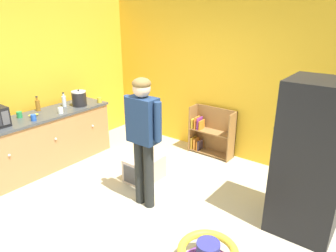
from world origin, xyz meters
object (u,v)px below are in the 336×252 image
refrigerator (312,160)px  crock_pot (79,98)px  white_cup (61,110)px  yellow_cup (99,100)px  standing_person (143,131)px  banana_bunch (34,115)px  pet_carrier (144,169)px  blue_cup (33,118)px  amber_bottle (38,105)px  green_cup (19,115)px  bookshelf (210,134)px  clear_bottle (64,101)px  kitchen_counter (45,140)px

refrigerator → crock_pot: 3.72m
white_cup → yellow_cup: (0.02, 0.79, 0.00)m
standing_person → banana_bunch: bearing=-171.8°
standing_person → pet_carrier: size_ratio=3.09×
yellow_cup → blue_cup: same height
standing_person → white_cup: size_ratio=17.96×
amber_bottle → banana_bunch: bearing=-42.9°
green_cup → banana_bunch: bearing=49.3°
white_cup → yellow_cup: size_ratio=1.00×
bookshelf → yellow_cup: yellow_cup is taller
green_cup → blue_cup: bearing=10.5°
amber_bottle → white_cup: size_ratio=2.59×
white_cup → pet_carrier: bearing=16.5°
bookshelf → amber_bottle: size_ratio=3.46×
blue_cup → green_cup: bearing=-169.5°
yellow_cup → standing_person: bearing=-25.4°
clear_bottle → blue_cup: bearing=-69.7°
crock_pot → clear_bottle: bearing=-133.8°
crock_pot → white_cup: bearing=-77.1°
crock_pot → white_cup: crock_pot is taller
blue_cup → refrigerator: bearing=17.7°
refrigerator → green_cup: refrigerator is taller
crock_pot → green_cup: (-0.21, -0.96, -0.08)m
yellow_cup → green_cup: 1.34m
pet_carrier → crock_pot: 1.71m
refrigerator → green_cup: 4.10m
bookshelf → clear_bottle: bearing=-141.3°
amber_bottle → white_cup: (0.40, 0.14, -0.05)m
banana_bunch → green_cup: 0.21m
banana_bunch → clear_bottle: (-0.10, 0.62, 0.07)m
clear_bottle → green_cup: (-0.03, -0.78, -0.05)m
bookshelf → white_cup: white_cup is taller
crock_pot → blue_cup: 0.91m
bookshelf → standing_person: size_ratio=0.50×
amber_bottle → green_cup: size_ratio=2.59×
amber_bottle → white_cup: amber_bottle is taller
crock_pot → blue_cup: crock_pot is taller
pet_carrier → blue_cup: blue_cup is taller
blue_cup → clear_bottle: bearing=110.3°
bookshelf → standing_person: 2.03m
pet_carrier → refrigerator: bearing=7.4°
standing_person → pet_carrier: standing_person is taller
crock_pot → banana_bunch: (-0.07, -0.80, -0.10)m
kitchen_counter → clear_bottle: clear_bottle is taller
amber_bottle → refrigerator: bearing=11.8°
crock_pot → pet_carrier: bearing=-1.6°
refrigerator → blue_cup: bearing=-162.3°
white_cup → crock_pot: bearing=102.9°
amber_bottle → clear_bottle: (0.12, 0.41, 0.00)m
crock_pot → clear_bottle: 0.26m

